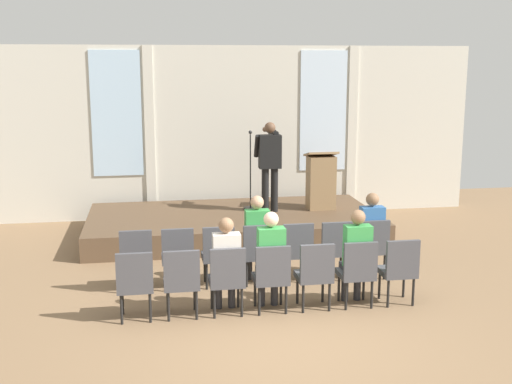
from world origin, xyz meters
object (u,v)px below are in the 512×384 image
at_px(audience_r0_c6, 371,230).
at_px(chair_r1_c0, 135,281).
at_px(speaker, 270,160).
at_px(chair_r0_c6, 372,245).
at_px(chair_r1_c1, 182,279).
at_px(chair_r1_c2, 227,276).
at_px(audience_r1_c2, 226,260).
at_px(chair_r1_c5, 358,269).
at_px(chair_r1_c4, 315,272).
at_px(audience_r1_c3, 270,256).
at_px(mic_stand, 250,192).
at_px(chair_r1_c6, 399,267).
at_px(chair_r0_c5, 335,246).
at_px(audience_r0_c3, 257,235).
at_px(chair_r1_c3, 272,274).
at_px(audience_r1_c5, 356,252).
at_px(chair_r0_c0, 136,256).
at_px(chair_r0_c4, 296,248).
at_px(chair_r0_c2, 218,252).
at_px(chair_r0_c3, 258,250).
at_px(chair_r0_c1, 178,254).
at_px(lectern, 321,181).

xyz_separation_m(audience_r0_c6, chair_r1_c0, (-3.55, -1.19, -0.21)).
distance_m(speaker, chair_r0_c6, 3.24).
bearing_deg(chair_r1_c1, audience_r0_c6, 21.95).
height_order(chair_r0_c6, chair_r1_c2, same).
height_order(audience_r1_c2, chair_r1_c5, audience_r1_c2).
relative_size(speaker, chair_r1_c4, 1.85).
bearing_deg(audience_r1_c2, audience_r0_c6, 25.13).
height_order(audience_r1_c2, audience_r1_c3, audience_r1_c3).
bearing_deg(mic_stand, chair_r1_c1, -110.10).
height_order(audience_r1_c3, chair_r1_c6, audience_r1_c3).
relative_size(chair_r0_c5, chair_r1_c0, 1.00).
xyz_separation_m(audience_r0_c3, chair_r1_c3, (0.00, -1.19, -0.21)).
height_order(mic_stand, chair_r1_c6, mic_stand).
height_order(audience_r1_c2, chair_r1_c3, audience_r1_c2).
distance_m(audience_r1_c2, audience_r1_c5, 1.78).
height_order(chair_r0_c0, chair_r1_c0, same).
distance_m(audience_r0_c6, audience_r1_c5, 1.26).
distance_m(chair_r0_c4, audience_r0_c6, 1.20).
xyz_separation_m(chair_r0_c2, chair_r1_c6, (2.37, -1.11, 0.00)).
height_order(mic_stand, chair_r0_c3, mic_stand).
xyz_separation_m(mic_stand, chair_r0_c0, (-2.17, -3.20, -0.23)).
bearing_deg(chair_r1_c4, chair_r1_c0, 180.00).
xyz_separation_m(chair_r1_c2, chair_r1_c6, (2.37, 0.00, 0.00)).
relative_size(audience_r1_c2, chair_r1_c4, 1.40).
distance_m(audience_r0_c3, audience_r1_c2, 1.26).
bearing_deg(audience_r0_c6, mic_stand, 113.90).
bearing_deg(chair_r0_c3, chair_r0_c1, 180.00).
distance_m(audience_r0_c3, chair_r0_c4, 0.63).
bearing_deg(chair_r0_c0, chair_r1_c1, -61.97).
bearing_deg(chair_r0_c5, chair_r1_c3, -136.79).
xyz_separation_m(chair_r0_c4, chair_r1_c4, (0.00, -1.11, 0.00)).
height_order(chair_r0_c0, audience_r0_c3, audience_r0_c3).
bearing_deg(chair_r1_c6, audience_r0_c6, 90.00).
bearing_deg(chair_r1_c0, chair_r1_c1, 0.00).
bearing_deg(chair_r0_c4, mic_stand, 93.55).
height_order(chair_r0_c1, chair_r0_c2, same).
height_order(chair_r0_c2, chair_r0_c6, same).
bearing_deg(chair_r0_c4, lectern, 68.64).
bearing_deg(chair_r0_c4, chair_r1_c1, -147.95).
xyz_separation_m(speaker, lectern, (1.04, 0.08, -0.46)).
height_order(audience_r0_c6, chair_r1_c0, audience_r0_c6).
relative_size(chair_r0_c6, chair_r1_c1, 1.00).
height_order(lectern, chair_r0_c6, lectern).
height_order(speaker, audience_r1_c5, speaker).
relative_size(chair_r0_c4, audience_r1_c5, 0.70).
height_order(chair_r0_c1, chair_r1_c4, same).
relative_size(chair_r1_c1, chair_r1_c2, 1.00).
bearing_deg(chair_r1_c0, chair_r0_c1, 61.97).
height_order(chair_r1_c1, audience_r1_c5, audience_r1_c5).
xyz_separation_m(chair_r1_c4, audience_r1_c5, (0.59, 0.08, 0.21)).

